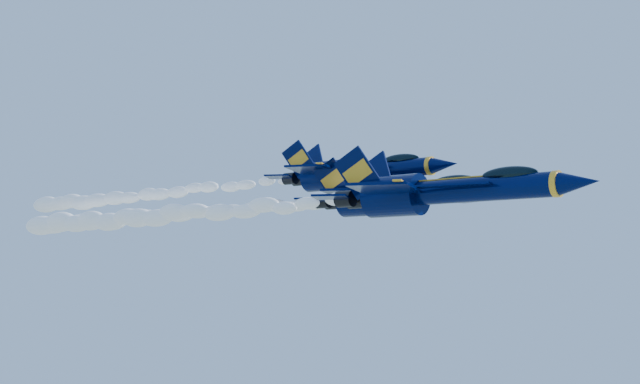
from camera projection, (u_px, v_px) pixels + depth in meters
The scene contains 6 objects.
jet_lead at pixel (443, 191), 61.28m from camera, with size 19.41×15.92×7.21m.
smoke_trail_jet_lead at pixel (166, 215), 77.94m from camera, with size 38.73×2.16×1.95m, color white.
jet_second at pixel (402, 195), 71.49m from camera, with size 18.59×15.25×6.91m.
smoke_trail_jet_second at pixel (167, 215), 87.94m from camera, with size 38.73×2.07×1.86m, color white.
jet_third at pixel (357, 172), 77.63m from camera, with size 17.45×14.32×6.49m.
smoke_trail_jet_third at pixel (148, 195), 93.78m from camera, with size 38.73×1.94×1.75m, color white.
Camera 1 is at (45.46, -62.61, 145.51)m, focal length 50.00 mm.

